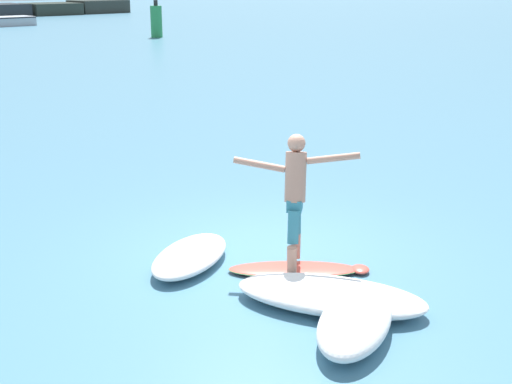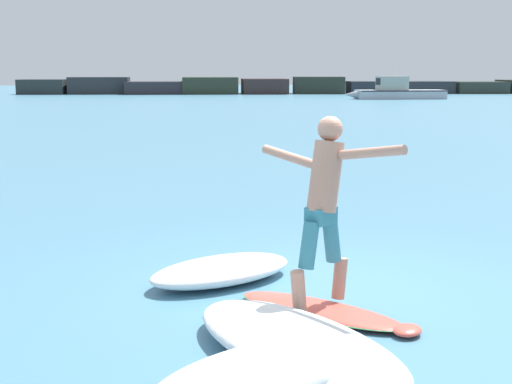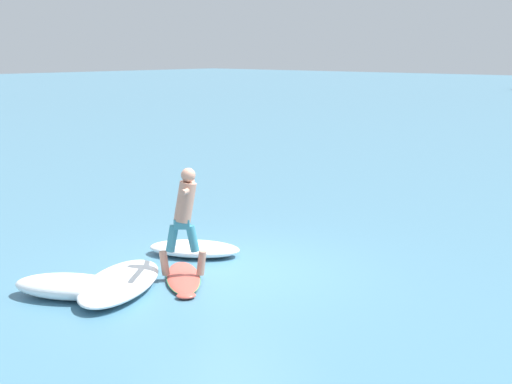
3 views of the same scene
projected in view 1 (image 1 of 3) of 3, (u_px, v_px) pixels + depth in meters
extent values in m
plane|color=teal|center=(262.00, 252.00, 10.46)|extent=(200.00, 200.00, 0.00)
cube|color=#2B332C|center=(51.00, 9.00, 71.18)|extent=(5.00, 4.87, 1.13)
cube|color=#2F352F|center=(98.00, 6.00, 74.39)|extent=(5.45, 4.13, 1.30)
ellipsoid|color=#E05345|center=(294.00, 269.00, 9.73)|extent=(1.72, 1.57, 0.10)
ellipsoid|color=#E05345|center=(360.00, 269.00, 9.73)|extent=(0.39, 0.39, 0.08)
ellipsoid|color=#339E56|center=(294.00, 269.00, 9.73)|extent=(1.74, 1.59, 0.04)
cone|color=black|center=(240.00, 277.00, 9.76)|extent=(0.07, 0.07, 0.14)
cone|color=black|center=(249.00, 281.00, 9.62)|extent=(0.07, 0.07, 0.14)
cone|color=black|center=(249.00, 272.00, 9.91)|extent=(0.07, 0.07, 0.14)
cylinder|color=tan|center=(296.00, 244.00, 9.95)|extent=(0.22, 0.22, 0.42)
cylinder|color=teal|center=(296.00, 219.00, 9.69)|extent=(0.27, 0.26, 0.46)
cylinder|color=tan|center=(292.00, 261.00, 9.36)|extent=(0.22, 0.22, 0.42)
cylinder|color=teal|center=(293.00, 227.00, 9.37)|extent=(0.27, 0.26, 0.46)
cube|color=teal|center=(295.00, 204.00, 9.46)|extent=(0.33, 0.32, 0.16)
cylinder|color=tan|center=(296.00, 177.00, 9.41)|extent=(0.48, 0.47, 0.70)
sphere|color=tan|center=(297.00, 143.00, 9.33)|extent=(0.24, 0.24, 0.24)
cylinder|color=tan|center=(259.00, 165.00, 9.47)|extent=(0.53, 0.59, 0.21)
cylinder|color=tan|center=(333.00, 158.00, 9.30)|extent=(0.53, 0.58, 0.20)
cube|color=black|center=(32.00, 20.00, 57.09)|extent=(0.29, 0.37, 0.52)
cylinder|color=#288447|center=(156.00, 22.00, 45.58)|extent=(0.73, 0.73, 1.97)
cylinder|color=black|center=(156.00, 3.00, 45.24)|extent=(0.26, 0.26, 0.36)
ellipsoid|color=white|center=(355.00, 321.00, 7.99)|extent=(1.94, 1.60, 0.36)
ellipsoid|color=white|center=(331.00, 295.00, 8.72)|extent=(2.13, 2.56, 0.29)
ellipsoid|color=white|center=(190.00, 256.00, 9.97)|extent=(1.91, 1.61, 0.27)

